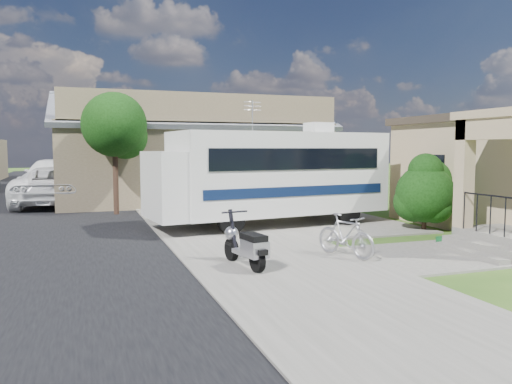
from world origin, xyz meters
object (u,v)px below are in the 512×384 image
object	(u,v)px
bicycle	(345,238)
pickup_truck	(57,186)
shrub	(425,191)
van	(52,176)
scooter	(246,246)
motorhome	(272,174)
garden_hose	(444,243)

from	to	relation	value
bicycle	pickup_truck	world-z (taller)	pickup_truck
shrub	van	xyz separation A→B (m)	(-11.43, 18.13, -0.27)
bicycle	van	bearing A→B (deg)	89.11
pickup_truck	bicycle	bearing A→B (deg)	122.73
scooter	pickup_truck	distance (m)	14.49
motorhome	pickup_truck	world-z (taller)	motorhome
bicycle	van	xyz separation A→B (m)	(-7.16, 20.87, 0.44)
motorhome	scooter	xyz separation A→B (m)	(-2.59, -5.28, -1.19)
shrub	van	bearing A→B (deg)	122.22
shrub	bicycle	distance (m)	5.12
scooter	pickup_truck	world-z (taller)	pickup_truck
scooter	motorhome	bearing A→B (deg)	55.14
scooter	bicycle	size ratio (longest dim) A/B	1.06
scooter	bicycle	world-z (taller)	scooter
scooter	pickup_truck	xyz separation A→B (m)	(-4.20, 13.87, 0.36)
motorhome	pickup_truck	bearing A→B (deg)	121.05
bicycle	van	size ratio (longest dim) A/B	0.25
scooter	pickup_truck	bearing A→B (deg)	98.13
scooter	van	world-z (taller)	van
motorhome	scooter	world-z (taller)	motorhome
motorhome	scooter	bearing A→B (deg)	-123.43
motorhome	van	xyz separation A→B (m)	(-7.35, 15.79, -0.76)
shrub	garden_hose	distance (m)	2.74
shrub	bicycle	world-z (taller)	shrub
van	bicycle	bearing A→B (deg)	-62.80
motorhome	pickup_truck	xyz separation A→B (m)	(-6.79, 8.59, -0.83)
bicycle	pickup_truck	distance (m)	15.18
shrub	van	size ratio (longest dim) A/B	0.37
garden_hose	scooter	bearing A→B (deg)	-172.88
scooter	van	xyz separation A→B (m)	(-4.76, 21.06, 0.43)
scooter	bicycle	distance (m)	2.41
motorhome	bicycle	bearing A→B (deg)	-99.38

